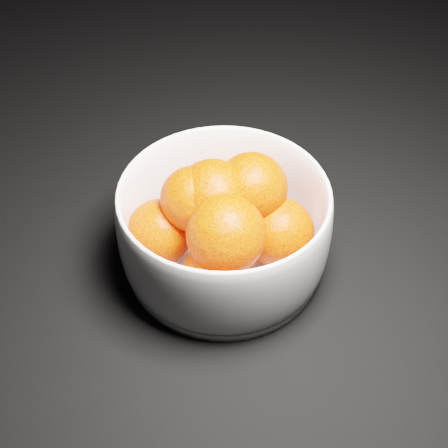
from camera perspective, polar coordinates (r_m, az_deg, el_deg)
The scene contains 2 objects.
bowl at distance 0.63m, azimuth 0.00°, elevation -0.34°, with size 0.22×0.22×0.10m.
orange_pile at distance 0.62m, azimuth -0.03°, elevation 0.57°, with size 0.17×0.16×0.11m.
Camera 1 is at (0.01, -0.22, 0.50)m, focal length 50.00 mm.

